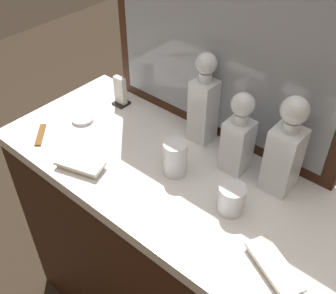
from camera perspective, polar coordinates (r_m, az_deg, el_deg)
name	(u,v)px	position (r m, az deg, el deg)	size (l,w,h in m)	color
dresser	(168,254)	(1.53, 0.00, -14.84)	(1.11, 0.50, 0.87)	#381E11
dresser_mirror	(222,37)	(1.18, 7.68, 15.17)	(0.82, 0.03, 0.67)	#381E11
crystal_decanter_front	(203,107)	(1.25, 5.03, 5.69)	(0.07, 0.07, 0.30)	white
crystal_decanter_far_right	(238,140)	(1.16, 9.82, 0.93)	(0.07, 0.07, 0.26)	white
crystal_decanter_left	(284,154)	(1.11, 16.08, -0.98)	(0.08, 0.08, 0.30)	white
crystal_tumbler_front	(176,159)	(1.16, 1.10, -1.69)	(0.07, 0.07, 0.11)	white
crystal_tumbler_rear	(231,200)	(1.08, 8.91, -7.38)	(0.07, 0.07, 0.08)	white
silver_brush_rear	(274,267)	(1.00, 14.71, -16.08)	(0.17, 0.13, 0.02)	#B7A88C
silver_brush_right	(80,165)	(1.23, -12.28, -2.47)	(0.16, 0.10, 0.02)	#B7A88C
porcelain_dish	(83,119)	(1.42, -11.97, 3.88)	(0.07, 0.07, 0.01)	silver
tortoiseshell_comb	(41,135)	(1.39, -17.53, 1.67)	(0.09, 0.09, 0.01)	brown
napkin_holder	(121,93)	(1.46, -6.71, 7.55)	(0.05, 0.05, 0.11)	black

